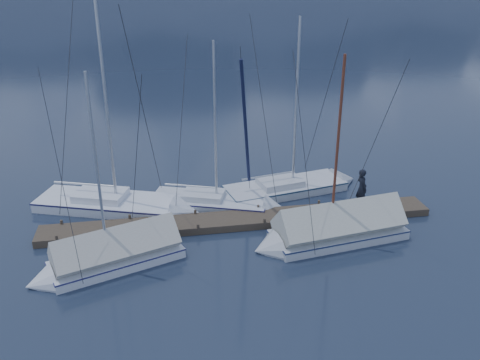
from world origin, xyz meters
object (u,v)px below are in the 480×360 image
object	(u,v)px
sailboat_covered_far	(105,258)
person	(362,188)
sailboat_open_right	(301,186)
sailboat_covered_near	(328,232)
sailboat_open_mid	(226,204)
sailboat_open_left	(128,206)

from	to	relation	value
sailboat_covered_far	person	world-z (taller)	sailboat_covered_far
sailboat_open_right	sailboat_covered_far	world-z (taller)	sailboat_open_right
sailboat_open_right	person	world-z (taller)	sailboat_open_right
sailboat_covered_near	person	xyz separation A→B (m)	(2.39, 2.29, 0.85)
sailboat_covered_far	sailboat_open_mid	bearing A→B (deg)	39.43
sailboat_covered_far	sailboat_open_left	bearing A→B (deg)	81.71
person	sailboat_open_right	bearing A→B (deg)	27.15
sailboat_open_mid	person	xyz separation A→B (m)	(6.25, -1.70, 1.14)
sailboat_covered_far	person	size ratio (longest dim) A/B	4.46
sailboat_open_left	sailboat_open_right	bearing A→B (deg)	5.66
sailboat_open_mid	sailboat_open_right	distance (m)	4.46
sailboat_covered_near	sailboat_open_left	bearing A→B (deg)	152.36
sailboat_open_left	person	size ratio (longest dim) A/B	5.56
sailboat_covered_far	person	distance (m)	12.09
sailboat_open_right	sailboat_covered_near	distance (m)	5.42
sailboat_open_left	person	distance (m)	11.27
sailboat_open_right	sailboat_covered_far	xyz separation A→B (m)	(-9.71, -5.91, 0.25)
sailboat_open_right	sailboat_covered_far	distance (m)	11.37
sailboat_open_right	sailboat_covered_near	size ratio (longest dim) A/B	1.10
sailboat_open_left	sailboat_open_right	size ratio (longest dim) A/B	1.09
sailboat_open_mid	sailboat_open_right	size ratio (longest dim) A/B	0.91
sailboat_covered_far	sailboat_covered_near	bearing A→B (deg)	3.14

